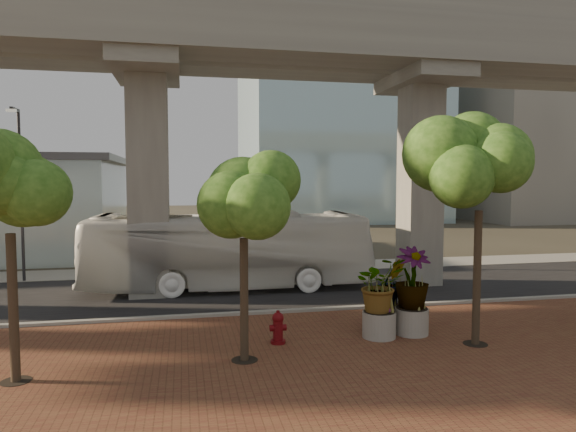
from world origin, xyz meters
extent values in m
plane|color=#383429|center=(0.00, 0.00, 0.00)|extent=(160.00, 160.00, 0.00)
cube|color=brown|center=(0.00, -8.00, 0.03)|extent=(70.00, 13.00, 0.06)
cube|color=black|center=(0.00, 2.00, 0.02)|extent=(90.00, 8.00, 0.04)
cube|color=#9A988F|center=(0.00, -2.00, 0.08)|extent=(70.00, 0.25, 0.16)
cube|color=#9A988F|center=(0.00, 7.50, 0.03)|extent=(90.00, 3.00, 0.06)
cube|color=gray|center=(0.00, 0.40, 10.50)|extent=(72.00, 2.40, 1.80)
cube|color=gray|center=(0.00, 3.60, 10.50)|extent=(72.00, 2.40, 1.80)
cube|color=gray|center=(0.00, 4.70, 11.90)|extent=(72.00, 0.12, 1.00)
cube|color=gray|center=(38.00, 36.00, 12.00)|extent=(18.00, 16.00, 24.00)
imported|color=white|center=(-2.67, 2.47, 1.72)|extent=(12.47, 3.34, 3.45)
cylinder|color=#650B10|center=(-1.97, -5.38, 0.11)|extent=(0.44, 0.44, 0.10)
cylinder|color=#650B10|center=(-1.97, -5.38, 0.46)|extent=(0.29, 0.29, 0.70)
sphere|color=#650B10|center=(-1.97, -5.38, 0.81)|extent=(0.34, 0.34, 0.34)
cylinder|color=#650B10|center=(-1.97, -5.38, 0.97)|extent=(0.10, 0.10, 0.12)
cylinder|color=#650B10|center=(-1.97, -5.38, 0.52)|extent=(0.48, 0.19, 0.19)
cylinder|color=#A39F93|center=(1.12, -5.42, 0.45)|extent=(1.01, 1.01, 0.78)
imported|color=#275315|center=(1.12, -5.42, 1.68)|extent=(2.24, 2.24, 1.68)
cylinder|color=gray|center=(2.24, -5.30, 0.46)|extent=(1.03, 1.03, 0.80)
imported|color=#275315|center=(2.24, -5.30, 1.80)|extent=(2.51, 2.51, 1.88)
cylinder|color=#A19E91|center=(1.86, -4.65, 0.43)|extent=(0.94, 0.94, 0.73)
imported|color=#275315|center=(1.86, -4.65, 1.57)|extent=(2.09, 2.09, 1.56)
cylinder|color=#4A3B2A|center=(-8.55, -6.91, 1.81)|extent=(0.22, 0.22, 3.51)
cylinder|color=black|center=(-8.55, -6.91, 0.07)|extent=(0.70, 0.70, 0.01)
cylinder|color=#4A3B2A|center=(-3.09, -6.58, 1.67)|extent=(0.22, 0.22, 3.23)
cylinder|color=black|center=(-3.09, -6.58, 0.07)|extent=(0.70, 0.70, 0.01)
cylinder|color=#4A3B2A|center=(3.62, -6.59, 2.00)|extent=(0.22, 0.22, 3.88)
cylinder|color=black|center=(3.62, -6.59, 0.07)|extent=(0.70, 0.70, 0.01)
cylinder|color=#2A2A2F|center=(-12.04, 6.23, 4.01)|extent=(0.14, 0.14, 7.95)
cube|color=#2A2A2F|center=(-12.04, 5.73, 7.99)|extent=(0.15, 0.99, 0.15)
cube|color=silver|center=(-12.04, 5.23, 7.89)|extent=(0.40, 0.20, 0.12)
cylinder|color=#303035|center=(8.05, 5.50, 3.96)|extent=(0.14, 0.14, 7.84)
cube|color=#303035|center=(8.05, 5.01, 7.88)|extent=(0.15, 0.98, 0.15)
cube|color=silver|center=(8.05, 4.52, 7.78)|extent=(0.39, 0.20, 0.12)
camera|label=1|loc=(-4.63, -19.77, 4.80)|focal=32.00mm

